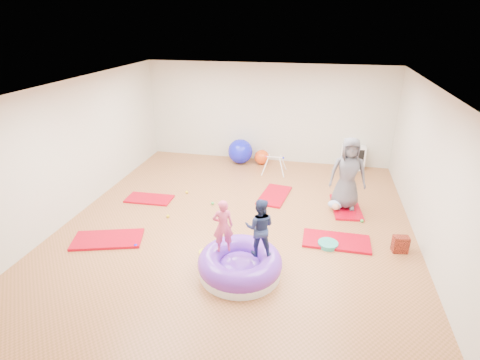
# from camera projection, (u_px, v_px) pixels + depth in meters

# --- Properties ---
(room) EXTENTS (7.01, 8.01, 2.81)m
(room) POSITION_uv_depth(u_px,v_px,m) (237.00, 162.00, 7.12)
(room) COLOR #AB673F
(room) RESTS_ON ground
(gym_mat_front_left) EXTENTS (1.42, 0.99, 0.05)m
(gym_mat_front_left) POSITION_uv_depth(u_px,v_px,m) (108.00, 239.00, 7.16)
(gym_mat_front_left) COLOR #B90012
(gym_mat_front_left) RESTS_ON ground
(gym_mat_mid_left) EXTENTS (1.07, 0.56, 0.04)m
(gym_mat_mid_left) POSITION_uv_depth(u_px,v_px,m) (149.00, 199.00, 8.77)
(gym_mat_mid_left) COLOR #B90012
(gym_mat_mid_left) RESTS_ON ground
(gym_mat_center_back) EXTENTS (0.74, 1.23, 0.05)m
(gym_mat_center_back) POSITION_uv_depth(u_px,v_px,m) (274.00, 195.00, 8.93)
(gym_mat_center_back) COLOR #B90012
(gym_mat_center_back) RESTS_ON ground
(gym_mat_right) EXTENTS (1.25, 0.63, 0.05)m
(gym_mat_right) POSITION_uv_depth(u_px,v_px,m) (336.00, 241.00, 7.11)
(gym_mat_right) COLOR #B90012
(gym_mat_right) RESTS_ON ground
(gym_mat_rear_right) EXTENTS (0.71, 1.24, 0.05)m
(gym_mat_rear_right) POSITION_uv_depth(u_px,v_px,m) (346.00, 207.00, 8.38)
(gym_mat_rear_right) COLOR #B90012
(gym_mat_rear_right) RESTS_ON ground
(inflatable_cushion) EXTENTS (1.40, 1.40, 0.44)m
(inflatable_cushion) POSITION_uv_depth(u_px,v_px,m) (240.00, 264.00, 6.20)
(inflatable_cushion) COLOR white
(inflatable_cushion) RESTS_ON ground
(child_pink) EXTENTS (0.40, 0.33, 0.94)m
(child_pink) POSITION_uv_depth(u_px,v_px,m) (223.00, 223.00, 6.04)
(child_pink) COLOR #E04B72
(child_pink) RESTS_ON inflatable_cushion
(child_navy) EXTENTS (0.51, 0.41, 0.99)m
(child_navy) POSITION_uv_depth(u_px,v_px,m) (260.00, 225.00, 5.95)
(child_navy) COLOR navy
(child_navy) RESTS_ON inflatable_cushion
(adult_caregiver) EXTENTS (0.82, 0.57, 1.60)m
(adult_caregiver) POSITION_uv_depth(u_px,v_px,m) (348.00, 173.00, 8.04)
(adult_caregiver) COLOR #4F5057
(adult_caregiver) RESTS_ON gym_mat_rear_right
(infant) EXTENTS (0.33, 0.33, 0.19)m
(infant) POSITION_uv_depth(u_px,v_px,m) (335.00, 205.00, 8.21)
(infant) COLOR #ABBEEB
(infant) RESTS_ON gym_mat_rear_right
(ball_pit_balls) EXTENTS (4.26, 2.52, 0.07)m
(ball_pit_balls) POSITION_uv_depth(u_px,v_px,m) (215.00, 220.00, 7.82)
(ball_pit_balls) COLOR yellow
(ball_pit_balls) RESTS_ON ground
(exercise_ball_blue) EXTENTS (0.71, 0.71, 0.71)m
(exercise_ball_blue) POSITION_uv_depth(u_px,v_px,m) (240.00, 151.00, 10.86)
(exercise_ball_blue) COLOR #1519DB
(exercise_ball_blue) RESTS_ON ground
(exercise_ball_orange) EXTENTS (0.42, 0.42, 0.42)m
(exercise_ball_orange) POSITION_uv_depth(u_px,v_px,m) (262.00, 157.00, 10.83)
(exercise_ball_orange) COLOR #DF4713
(exercise_ball_orange) RESTS_ON ground
(infant_play_gym) EXTENTS (0.63, 0.60, 0.48)m
(infant_play_gym) POSITION_uv_depth(u_px,v_px,m) (274.00, 162.00, 10.13)
(infant_play_gym) COLOR white
(infant_play_gym) RESTS_ON ground
(cube_shelf) EXTENTS (0.66, 0.33, 0.66)m
(cube_shelf) POSITION_uv_depth(u_px,v_px,m) (353.00, 157.00, 10.46)
(cube_shelf) COLOR white
(cube_shelf) RESTS_ON ground
(balance_disc) EXTENTS (0.37, 0.37, 0.08)m
(balance_disc) POSITION_uv_depth(u_px,v_px,m) (328.00, 244.00, 6.98)
(balance_disc) COLOR teal
(balance_disc) RESTS_ON ground
(backpack) EXTENTS (0.30, 0.21, 0.32)m
(backpack) POSITION_uv_depth(u_px,v_px,m) (400.00, 244.00, 6.77)
(backpack) COLOR red
(backpack) RESTS_ON ground
(yellow_toy) EXTENTS (0.21, 0.21, 0.03)m
(yellow_toy) POSITION_uv_depth(u_px,v_px,m) (205.00, 252.00, 6.79)
(yellow_toy) COLOR yellow
(yellow_toy) RESTS_ON ground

